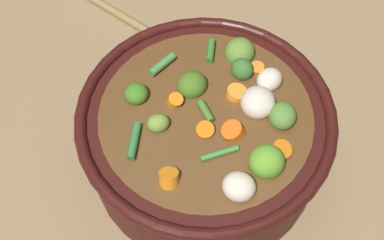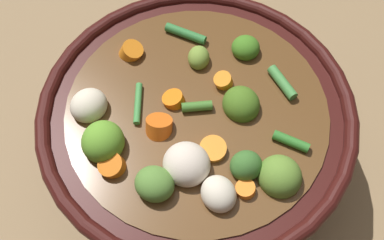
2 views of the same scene
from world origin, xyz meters
name	(u,v)px [view 1 (image 1 of 2)]	position (x,y,z in m)	size (l,w,h in m)	color
ground_plane	(204,157)	(0.00, 0.00, 0.00)	(1.10, 1.10, 0.00)	#8C704C
cooking_pot	(206,134)	(0.00, 0.00, 0.06)	(0.33, 0.33, 0.14)	#38110F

